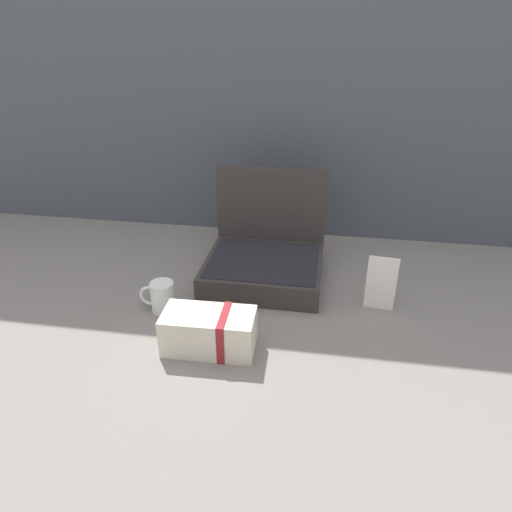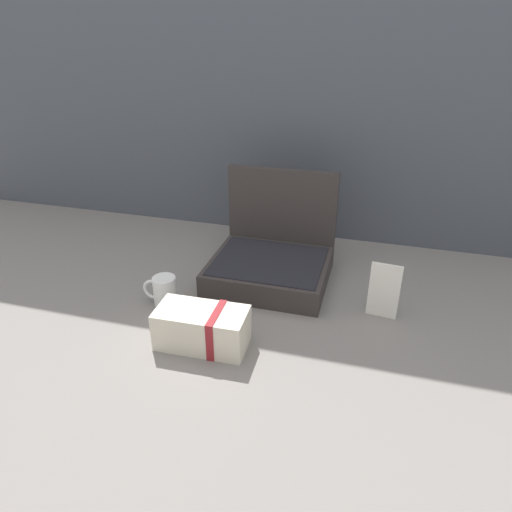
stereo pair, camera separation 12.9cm
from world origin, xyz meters
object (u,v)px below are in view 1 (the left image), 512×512
Objects in this scene: cream_toiletry_bag at (210,331)px; coffee_mug at (162,297)px; open_suitcase at (265,257)px; info_card_left at (381,283)px.

cream_toiletry_bag reaches higher than coffee_mug.
open_suitcase reaches higher than coffee_mug.
info_card_left is at bearing 10.24° from coffee_mug.
coffee_mug is (-0.27, -0.25, -0.02)m from open_suitcase.
coffee_mug is 0.64m from info_card_left.
open_suitcase reaches higher than info_card_left.
open_suitcase reaches higher than cream_toiletry_bag.
info_card_left is (0.63, 0.11, 0.04)m from coffee_mug.
cream_toiletry_bag is at bearing -38.88° from coffee_mug.
open_suitcase is 3.52× the size of coffee_mug.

